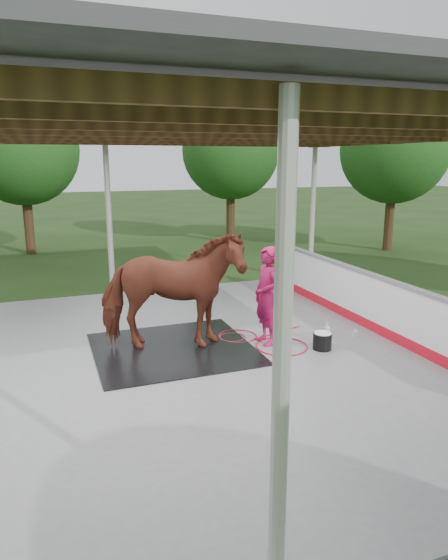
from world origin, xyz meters
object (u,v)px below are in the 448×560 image
object	(u,v)px
handler	(267,296)
dasher_board	(382,307)
horse	(172,291)
wash_bucket	(322,341)

from	to	relation	value
handler	dasher_board	bearing A→B (deg)	78.95
dasher_board	horse	xyz separation A→B (m)	(-4.10, 0.58, 0.56)
horse	wash_bucket	distance (m)	2.88
handler	wash_bucket	world-z (taller)	handler
dasher_board	horse	world-z (taller)	horse
dasher_board	wash_bucket	distance (m)	1.62
dasher_board	horse	bearing A→B (deg)	171.89
wash_bucket	horse	bearing A→B (deg)	159.96
horse	dasher_board	bearing A→B (deg)	-84.36
wash_bucket	handler	bearing A→B (deg)	142.02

